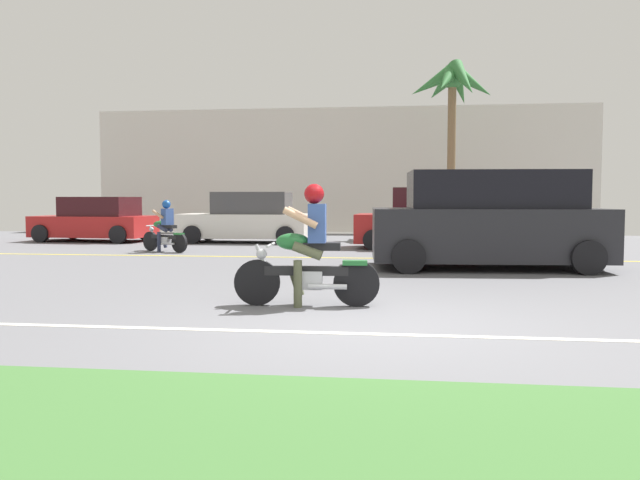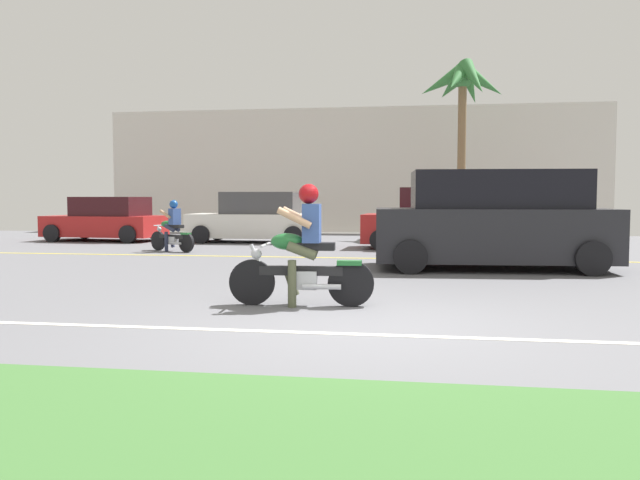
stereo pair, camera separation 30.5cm
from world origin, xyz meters
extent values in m
cube|color=slate|center=(0.00, 3.00, -0.02)|extent=(56.00, 30.00, 0.04)
cube|color=silver|center=(0.00, -0.36, 0.00)|extent=(50.40, 0.12, 0.01)
cube|color=yellow|center=(0.00, 7.95, 0.00)|extent=(50.40, 0.12, 0.01)
cylinder|color=black|center=(-1.56, 1.25, 0.30)|extent=(0.61, 0.13, 0.60)
cylinder|color=black|center=(-0.26, 1.33, 0.30)|extent=(0.61, 0.13, 0.60)
cylinder|color=#B7BAC1|center=(-1.46, 1.26, 0.55)|extent=(0.27, 0.07, 0.52)
cube|color=black|center=(-0.91, 1.29, 0.46)|extent=(1.10, 0.16, 0.12)
cube|color=#B7BAC1|center=(-0.86, 1.29, 0.34)|extent=(0.33, 0.22, 0.24)
ellipsoid|color=#236B33|center=(-1.09, 1.28, 0.84)|extent=(0.44, 0.24, 0.22)
cube|color=black|center=(-0.71, 1.30, 0.78)|extent=(0.49, 0.25, 0.10)
cube|color=#236B33|center=(-0.28, 1.33, 0.57)|extent=(0.33, 0.18, 0.06)
cylinder|color=#B7BAC1|center=(-1.38, 1.26, 0.80)|extent=(0.07, 0.62, 0.04)
sphere|color=#B7BAC1|center=(-1.50, 1.26, 0.68)|extent=(0.14, 0.14, 0.14)
cylinder|color=#B7BAC1|center=(-0.62, 1.19, 0.27)|extent=(0.50, 0.10, 0.07)
cube|color=#334C8C|center=(-0.77, 1.30, 1.08)|extent=(0.24, 0.33, 0.50)
sphere|color=maroon|center=(-0.81, 1.30, 1.46)|extent=(0.26, 0.26, 0.26)
cylinder|color=#51563D|center=(-0.90, 1.39, 0.73)|extent=(0.41, 0.15, 0.25)
cylinder|color=#51563D|center=(-0.89, 1.19, 0.73)|extent=(0.41, 0.15, 0.25)
cylinder|color=#51563D|center=(-1.00, 1.15, 0.31)|extent=(0.12, 0.12, 0.61)
cylinder|color=#51563D|center=(-1.06, 1.40, 0.27)|extent=(0.21, 0.12, 0.34)
cylinder|color=tan|center=(-0.98, 1.49, 1.16)|extent=(0.46, 0.12, 0.28)
cylinder|color=tan|center=(-0.96, 1.09, 1.16)|extent=(0.46, 0.12, 0.28)
cube|color=#232328|center=(2.01, 6.16, 0.69)|extent=(4.66, 2.31, 1.02)
cube|color=black|center=(2.11, 6.16, 1.57)|extent=(3.37, 1.94, 0.74)
cylinder|color=black|center=(3.58, 7.27, 0.32)|extent=(0.65, 0.26, 0.64)
cylinder|color=black|center=(0.32, 7.06, 0.32)|extent=(0.65, 0.26, 0.64)
cylinder|color=black|center=(3.71, 5.25, 0.32)|extent=(0.65, 0.26, 0.64)
cylinder|color=black|center=(0.45, 5.04, 0.32)|extent=(0.65, 0.26, 0.64)
cylinder|color=black|center=(4.38, 6.31, 0.74)|extent=(0.23, 0.59, 0.58)
cube|color=#AD1E1E|center=(-9.59, 12.72, 0.49)|extent=(3.82, 2.05, 0.67)
cube|color=#351116|center=(-9.37, 12.70, 1.13)|extent=(2.25, 1.69, 0.62)
cylinder|color=black|center=(-8.19, 13.52, 0.28)|extent=(0.57, 0.22, 0.56)
cylinder|color=black|center=(-10.86, 13.70, 0.28)|extent=(0.57, 0.22, 0.56)
cylinder|color=black|center=(-8.32, 11.73, 0.28)|extent=(0.57, 0.22, 0.56)
cylinder|color=black|center=(-10.98, 11.91, 0.28)|extent=(0.57, 0.22, 0.56)
cube|color=white|center=(-4.60, 12.81, 0.53)|extent=(4.03, 1.65, 0.75)
cube|color=#444346|center=(-4.36, 12.81, 1.24)|extent=(2.34, 1.42, 0.69)
cylinder|color=black|center=(-3.15, 13.63, 0.28)|extent=(0.56, 0.18, 0.56)
cylinder|color=black|center=(-6.05, 13.64, 0.28)|extent=(0.56, 0.18, 0.56)
cylinder|color=black|center=(-3.15, 11.99, 0.28)|extent=(0.56, 0.18, 0.56)
cylinder|color=black|center=(-6.05, 11.99, 0.28)|extent=(0.56, 0.18, 0.56)
cube|color=#AD1E1E|center=(1.00, 11.04, 0.55)|extent=(3.95, 1.82, 0.80)
cube|color=#351116|center=(1.23, 11.03, 1.32)|extent=(2.31, 1.51, 0.74)
cylinder|color=black|center=(2.43, 11.79, 0.28)|extent=(0.57, 0.21, 0.56)
cylinder|color=black|center=(-0.35, 11.92, 0.28)|extent=(0.57, 0.21, 0.56)
cylinder|color=black|center=(2.35, 10.16, 0.28)|extent=(0.57, 0.21, 0.56)
cylinder|color=black|center=(-0.43, 10.30, 0.28)|extent=(0.57, 0.21, 0.56)
cylinder|color=brown|center=(2.03, 16.04, 2.79)|extent=(0.29, 0.29, 5.57)
sphere|color=#337538|center=(2.03, 16.04, 5.57)|extent=(0.75, 0.75, 0.75)
cone|color=#337538|center=(2.72, 16.16, 5.40)|extent=(1.71, 0.85, 1.32)
cone|color=#337538|center=(2.32, 16.68, 5.40)|extent=(1.15, 1.62, 1.51)
cone|color=#337538|center=(1.69, 16.66, 5.40)|extent=(1.29, 1.74, 1.16)
cone|color=#337538|center=(1.32, 15.99, 5.40)|extent=(1.69, 0.67, 1.26)
cone|color=#337538|center=(1.79, 15.37, 5.40)|extent=(1.08, 1.74, 1.28)
cone|color=#337538|center=(2.35, 15.40, 5.40)|extent=(1.20, 1.62, 1.50)
cylinder|color=black|center=(-6.32, 9.36, 0.26)|extent=(0.49, 0.30, 0.51)
cylinder|color=black|center=(-5.34, 8.85, 0.26)|extent=(0.49, 0.30, 0.51)
cylinder|color=#B7BAC1|center=(-6.25, 9.32, 0.47)|extent=(0.22, 0.14, 0.44)
cube|color=black|center=(-5.83, 9.11, 0.39)|extent=(0.86, 0.50, 0.10)
cube|color=#B7BAC1|center=(-5.80, 9.09, 0.29)|extent=(0.32, 0.28, 0.20)
ellipsoid|color=#236B33|center=(-5.97, 9.18, 0.71)|extent=(0.37, 0.20, 0.19)
cube|color=black|center=(-5.68, 9.03, 0.66)|extent=(0.45, 0.35, 0.08)
cube|color=#236B33|center=(-5.36, 8.86, 0.48)|extent=(0.30, 0.25, 0.05)
cylinder|color=#B7BAC1|center=(-6.19, 9.29, 0.68)|extent=(0.27, 0.48, 0.03)
sphere|color=#B7BAC1|center=(-6.28, 9.34, 0.57)|extent=(0.12, 0.12, 0.12)
cylinder|color=#B7BAC1|center=(-5.67, 8.91, 0.23)|extent=(0.41, 0.25, 0.06)
cube|color=#334C8C|center=(-5.73, 9.05, 0.92)|extent=(0.29, 0.33, 0.43)
sphere|color=#194C9E|center=(-5.76, 9.07, 1.24)|extent=(0.22, 0.22, 0.22)
cylinder|color=#2D334C|center=(-5.78, 9.17, 0.62)|extent=(0.35, 0.25, 0.21)
cylinder|color=#2D334C|center=(-5.86, 9.02, 0.62)|extent=(0.35, 0.25, 0.21)
cylinder|color=#2D334C|center=(-5.96, 9.04, 0.26)|extent=(0.13, 0.13, 0.52)
cylinder|color=#2D334C|center=(-5.89, 9.25, 0.23)|extent=(0.20, 0.16, 0.29)
cylinder|color=tan|center=(-5.80, 9.28, 0.98)|extent=(0.38, 0.24, 0.24)
cylinder|color=tan|center=(-5.96, 8.98, 0.98)|extent=(0.38, 0.24, 0.24)
cube|color=beige|center=(-2.24, 21.00, 2.52)|extent=(20.36, 4.00, 5.05)
camera|label=1|loc=(0.32, -6.93, 1.42)|focal=35.93mm
camera|label=2|loc=(0.62, -6.88, 1.42)|focal=35.93mm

